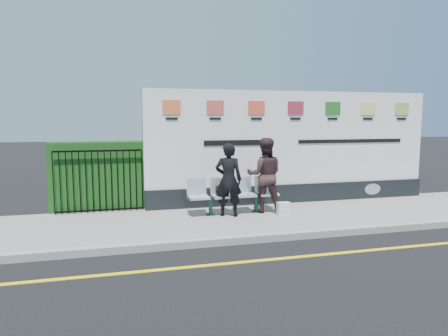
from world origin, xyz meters
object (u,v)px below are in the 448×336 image
billboard (293,155)px  woman_right (265,175)px  bench (234,204)px  woman_left (228,180)px

billboard → woman_right: bearing=-141.3°
billboard → bench: (-1.95, -0.95, -1.07)m
woman_left → woman_right: 0.99m
billboard → woman_left: 2.47m
billboard → woman_right: 1.55m
billboard → bench: size_ratio=3.67×
billboard → woman_left: bearing=-151.9°
billboard → woman_right: (-1.17, -0.94, -0.39)m
bench → woman_right: (0.78, 0.01, 0.67)m
bench → woman_left: 0.68m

